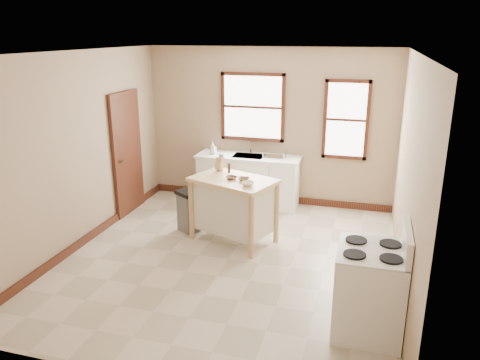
{
  "coord_description": "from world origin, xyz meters",
  "views": [
    {
      "loc": [
        1.77,
        -5.63,
        3.05
      ],
      "look_at": [
        0.06,
        0.4,
        1.05
      ],
      "focal_mm": 35.0,
      "sensor_mm": 36.0,
      "label": 1
    }
  ],
  "objects_px": {
    "soap_bottle_b": "(213,149)",
    "pepper_grinder": "(229,168)",
    "soap_bottle_a": "(213,148)",
    "dish_rack": "(275,155)",
    "bowl_b": "(244,179)",
    "knife_block": "(220,164)",
    "gas_stove": "(370,279)",
    "bowl_a": "(232,178)",
    "bowl_c": "(248,184)",
    "kitchen_island": "(234,210)",
    "trash_bin": "(189,211)"
  },
  "relations": [
    {
      "from": "soap_bottle_b",
      "to": "bowl_a",
      "type": "xyz_separation_m",
      "value": [
        0.81,
        -1.53,
        -0.02
      ]
    },
    {
      "from": "knife_block",
      "to": "bowl_a",
      "type": "height_order",
      "value": "knife_block"
    },
    {
      "from": "gas_stove",
      "to": "pepper_grinder",
      "type": "bearing_deg",
      "value": 136.43
    },
    {
      "from": "dish_rack",
      "to": "soap_bottle_a",
      "type": "bearing_deg",
      "value": 163.43
    },
    {
      "from": "bowl_a",
      "to": "kitchen_island",
      "type": "bearing_deg",
      "value": 46.69
    },
    {
      "from": "soap_bottle_a",
      "to": "bowl_a",
      "type": "relative_size",
      "value": 1.43
    },
    {
      "from": "dish_rack",
      "to": "bowl_b",
      "type": "bearing_deg",
      "value": -115.62
    },
    {
      "from": "knife_block",
      "to": "pepper_grinder",
      "type": "height_order",
      "value": "knife_block"
    },
    {
      "from": "bowl_a",
      "to": "bowl_b",
      "type": "distance_m",
      "value": 0.19
    },
    {
      "from": "soap_bottle_a",
      "to": "soap_bottle_b",
      "type": "relative_size",
      "value": 1.17
    },
    {
      "from": "kitchen_island",
      "to": "gas_stove",
      "type": "bearing_deg",
      "value": -21.58
    },
    {
      "from": "knife_block",
      "to": "bowl_c",
      "type": "xyz_separation_m",
      "value": [
        0.62,
        -0.61,
        -0.07
      ]
    },
    {
      "from": "kitchen_island",
      "to": "bowl_a",
      "type": "xyz_separation_m",
      "value": [
        -0.02,
        -0.02,
        0.51
      ]
    },
    {
      "from": "knife_block",
      "to": "bowl_a",
      "type": "xyz_separation_m",
      "value": [
        0.3,
        -0.38,
        -0.08
      ]
    },
    {
      "from": "soap_bottle_a",
      "to": "bowl_c",
      "type": "height_order",
      "value": "soap_bottle_a"
    },
    {
      "from": "soap_bottle_b",
      "to": "gas_stove",
      "type": "relative_size",
      "value": 0.16
    },
    {
      "from": "gas_stove",
      "to": "bowl_a",
      "type": "bearing_deg",
      "value": 139.24
    },
    {
      "from": "bowl_b",
      "to": "gas_stove",
      "type": "relative_size",
      "value": 0.14
    },
    {
      "from": "pepper_grinder",
      "to": "trash_bin",
      "type": "distance_m",
      "value": 0.97
    },
    {
      "from": "soap_bottle_a",
      "to": "bowl_c",
      "type": "bearing_deg",
      "value": -78.13
    },
    {
      "from": "soap_bottle_b",
      "to": "pepper_grinder",
      "type": "height_order",
      "value": "pepper_grinder"
    },
    {
      "from": "trash_bin",
      "to": "soap_bottle_a",
      "type": "bearing_deg",
      "value": 124.43
    },
    {
      "from": "soap_bottle_a",
      "to": "dish_rack",
      "type": "distance_m",
      "value": 1.13
    },
    {
      "from": "kitchen_island",
      "to": "soap_bottle_b",
      "type": "bearing_deg",
      "value": 138.79
    },
    {
      "from": "soap_bottle_a",
      "to": "gas_stove",
      "type": "xyz_separation_m",
      "value": [
        2.84,
        -3.26,
        -0.43
      ]
    },
    {
      "from": "soap_bottle_a",
      "to": "gas_stove",
      "type": "distance_m",
      "value": 4.35
    },
    {
      "from": "soap_bottle_a",
      "to": "knife_block",
      "type": "xyz_separation_m",
      "value": [
        0.51,
        -1.14,
        0.05
      ]
    },
    {
      "from": "pepper_grinder",
      "to": "trash_bin",
      "type": "height_order",
      "value": "pepper_grinder"
    },
    {
      "from": "bowl_b",
      "to": "bowl_c",
      "type": "distance_m",
      "value": 0.24
    },
    {
      "from": "soap_bottle_b",
      "to": "dish_rack",
      "type": "xyz_separation_m",
      "value": [
        1.12,
        0.08,
        -0.05
      ]
    },
    {
      "from": "bowl_b",
      "to": "gas_stove",
      "type": "height_order",
      "value": "gas_stove"
    },
    {
      "from": "soap_bottle_a",
      "to": "soap_bottle_b",
      "type": "height_order",
      "value": "soap_bottle_a"
    },
    {
      "from": "bowl_c",
      "to": "gas_stove",
      "type": "bearing_deg",
      "value": -41.46
    },
    {
      "from": "dish_rack",
      "to": "pepper_grinder",
      "type": "xyz_separation_m",
      "value": [
        -0.44,
        -1.31,
        0.09
      ]
    },
    {
      "from": "kitchen_island",
      "to": "knife_block",
      "type": "bearing_deg",
      "value": 152.73
    },
    {
      "from": "soap_bottle_b",
      "to": "knife_block",
      "type": "relative_size",
      "value": 0.99
    },
    {
      "from": "bowl_c",
      "to": "gas_stove",
      "type": "relative_size",
      "value": 0.14
    },
    {
      "from": "soap_bottle_a",
      "to": "pepper_grinder",
      "type": "xyz_separation_m",
      "value": [
        0.68,
        -1.21,
        0.02
      ]
    },
    {
      "from": "dish_rack",
      "to": "pepper_grinder",
      "type": "height_order",
      "value": "pepper_grinder"
    },
    {
      "from": "bowl_a",
      "to": "trash_bin",
      "type": "xyz_separation_m",
      "value": [
        -0.77,
        0.17,
        -0.67
      ]
    },
    {
      "from": "trash_bin",
      "to": "bowl_c",
      "type": "bearing_deg",
      "value": 11.67
    },
    {
      "from": "soap_bottle_a",
      "to": "bowl_b",
      "type": "relative_size",
      "value": 1.34
    },
    {
      "from": "dish_rack",
      "to": "knife_block",
      "type": "height_order",
      "value": "knife_block"
    },
    {
      "from": "bowl_c",
      "to": "trash_bin",
      "type": "height_order",
      "value": "bowl_c"
    },
    {
      "from": "kitchen_island",
      "to": "knife_block",
      "type": "height_order",
      "value": "knife_block"
    },
    {
      "from": "kitchen_island",
      "to": "trash_bin",
      "type": "height_order",
      "value": "kitchen_island"
    },
    {
      "from": "bowl_b",
      "to": "trash_bin",
      "type": "height_order",
      "value": "bowl_b"
    },
    {
      "from": "dish_rack",
      "to": "soap_bottle_b",
      "type": "bearing_deg",
      "value": 162.69
    },
    {
      "from": "soap_bottle_b",
      "to": "gas_stove",
      "type": "bearing_deg",
      "value": -34.35
    },
    {
      "from": "soap_bottle_b",
      "to": "knife_block",
      "type": "xyz_separation_m",
      "value": [
        0.51,
        -1.16,
        0.06
      ]
    }
  ]
}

